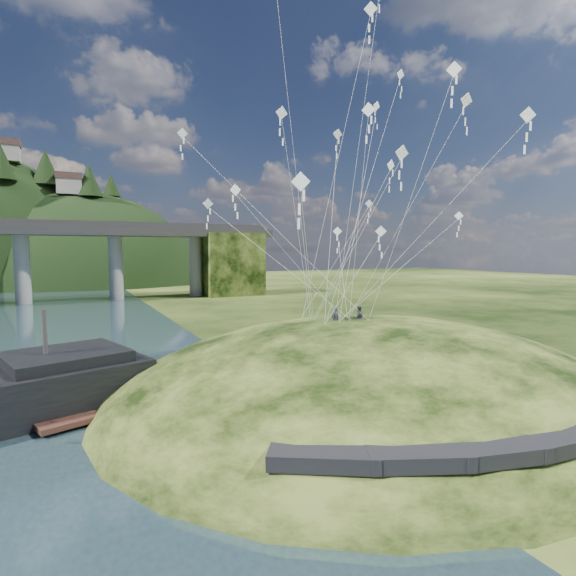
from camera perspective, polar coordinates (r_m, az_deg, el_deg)
name	(u,v)px	position (r m, az deg, el deg)	size (l,w,h in m)	color
ground	(272,426)	(25.72, -2.10, -17.16)	(320.00, 320.00, 0.00)	black
grass_hill	(368,417)	(31.70, 10.13, -15.78)	(36.00, 32.00, 13.00)	black
footpath	(527,429)	(22.35, 28.03, -15.50)	(22.29, 5.84, 0.83)	black
wooden_dock	(145,401)	(29.78, -17.65, -13.48)	(12.27, 5.74, 0.88)	black
kite_flyers	(350,306)	(30.69, 7.89, -2.30)	(2.61, 0.89, 1.82)	#272C34
kite_swarm	(359,124)	(29.77, 9.01, 19.87)	(20.17, 17.34, 17.64)	white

